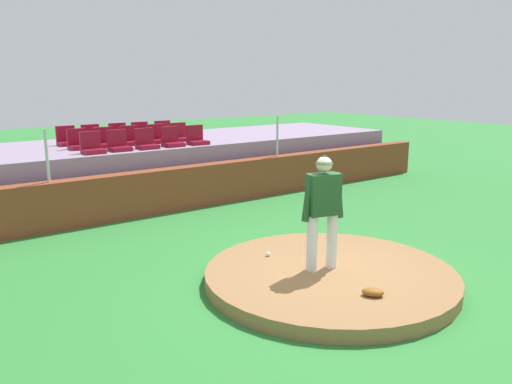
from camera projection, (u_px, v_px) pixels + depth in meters
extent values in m
plane|color=#308035|center=(330.00, 282.00, 7.98)|extent=(60.00, 60.00, 0.00)
cylinder|color=olive|center=(330.00, 276.00, 7.96)|extent=(3.91, 3.91, 0.21)
cylinder|color=silver|center=(312.00, 243.00, 7.83)|extent=(0.17, 0.17, 0.88)
cylinder|color=silver|center=(332.00, 240.00, 7.96)|extent=(0.17, 0.17, 0.88)
cube|color=#1E4723|center=(323.00, 194.00, 7.73)|extent=(0.55, 0.38, 0.63)
cylinder|color=#1E4723|center=(308.00, 198.00, 7.64)|extent=(0.22, 0.16, 0.72)
cylinder|color=#1E4723|center=(338.00, 195.00, 7.84)|extent=(0.22, 0.16, 0.72)
sphere|color=beige|center=(324.00, 165.00, 7.63)|extent=(0.24, 0.24, 0.24)
cone|color=#1E4723|center=(324.00, 159.00, 7.61)|extent=(0.34, 0.34, 0.13)
sphere|color=white|center=(268.00, 254.00, 8.54)|extent=(0.07, 0.07, 0.07)
ellipsoid|color=brown|center=(373.00, 292.00, 6.97)|extent=(0.35, 0.36, 0.11)
cube|color=brown|center=(166.00, 190.00, 12.16)|extent=(17.99, 0.40, 1.03)
cylinder|color=silver|center=(47.00, 156.00, 10.38)|extent=(0.06, 0.06, 1.10)
cylinder|color=silver|center=(277.00, 136.00, 13.93)|extent=(0.06, 0.06, 1.10)
cube|color=#957F9C|center=(125.00, 168.00, 14.00)|extent=(16.74, 3.93, 1.42)
cube|color=maroon|center=(94.00, 151.00, 11.83)|extent=(0.48, 0.44, 0.10)
cube|color=maroon|center=(90.00, 140.00, 11.91)|extent=(0.48, 0.08, 0.40)
cube|color=maroon|center=(120.00, 149.00, 12.26)|extent=(0.48, 0.44, 0.10)
cube|color=maroon|center=(117.00, 138.00, 12.34)|extent=(0.48, 0.08, 0.40)
cube|color=maroon|center=(148.00, 147.00, 12.63)|extent=(0.48, 0.44, 0.10)
cube|color=maroon|center=(144.00, 136.00, 12.72)|extent=(0.48, 0.08, 0.40)
cube|color=maroon|center=(173.00, 145.00, 13.06)|extent=(0.48, 0.44, 0.10)
cube|color=maroon|center=(170.00, 134.00, 13.15)|extent=(0.48, 0.08, 0.40)
cube|color=maroon|center=(198.00, 143.00, 13.47)|extent=(0.48, 0.44, 0.10)
cube|color=maroon|center=(194.00, 133.00, 13.55)|extent=(0.48, 0.08, 0.40)
cube|color=maroon|center=(80.00, 147.00, 12.54)|extent=(0.48, 0.44, 0.10)
cube|color=maroon|center=(77.00, 136.00, 12.63)|extent=(0.48, 0.08, 0.40)
cube|color=maroon|center=(106.00, 145.00, 12.91)|extent=(0.48, 0.44, 0.10)
cube|color=maroon|center=(103.00, 135.00, 13.00)|extent=(0.48, 0.08, 0.40)
cube|color=maroon|center=(132.00, 143.00, 13.35)|extent=(0.48, 0.44, 0.10)
cube|color=maroon|center=(129.00, 133.00, 13.44)|extent=(0.48, 0.08, 0.40)
cube|color=maroon|center=(158.00, 141.00, 13.76)|extent=(0.48, 0.44, 0.10)
cube|color=maroon|center=(155.00, 131.00, 13.85)|extent=(0.48, 0.08, 0.40)
cube|color=maroon|center=(181.00, 139.00, 14.20)|extent=(0.48, 0.44, 0.10)
cube|color=maroon|center=(178.00, 130.00, 14.29)|extent=(0.48, 0.08, 0.40)
cube|color=maroon|center=(68.00, 144.00, 13.25)|extent=(0.48, 0.44, 0.10)
cube|color=maroon|center=(65.00, 133.00, 13.34)|extent=(0.48, 0.08, 0.40)
cube|color=maroon|center=(93.00, 142.00, 13.65)|extent=(0.48, 0.44, 0.10)
cube|color=maroon|center=(90.00, 132.00, 13.74)|extent=(0.48, 0.08, 0.40)
cube|color=maroon|center=(120.00, 140.00, 14.09)|extent=(0.48, 0.44, 0.10)
cube|color=maroon|center=(117.00, 130.00, 14.18)|extent=(0.48, 0.08, 0.40)
cube|color=maroon|center=(143.00, 138.00, 14.45)|extent=(0.48, 0.44, 0.10)
cube|color=maroon|center=(140.00, 129.00, 14.54)|extent=(0.48, 0.08, 0.40)
cube|color=maroon|center=(166.00, 136.00, 14.89)|extent=(0.48, 0.44, 0.10)
cube|color=maroon|center=(162.00, 127.00, 14.98)|extent=(0.48, 0.08, 0.40)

